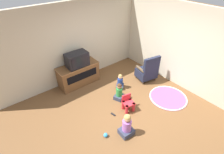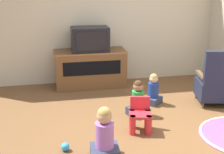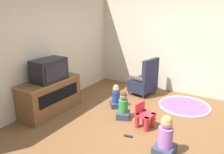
% 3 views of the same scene
% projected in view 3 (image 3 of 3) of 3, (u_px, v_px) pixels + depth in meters
% --- Properties ---
extents(ground_plane, '(30.00, 30.00, 0.00)m').
position_uv_depth(ground_plane, '(144.00, 127.00, 4.13)').
color(ground_plane, brown).
extents(wall_back, '(5.28, 0.12, 2.63)m').
position_uv_depth(wall_back, '(37.00, 50.00, 4.61)').
color(wall_back, beige).
rests_on(wall_back, ground_plane).
extents(wall_right, '(0.12, 5.40, 2.63)m').
position_uv_depth(wall_right, '(193.00, 44.00, 5.40)').
color(wall_right, beige).
rests_on(wall_right, ground_plane).
extents(tv_cabinet, '(1.37, 0.56, 0.72)m').
position_uv_depth(tv_cabinet, '(50.00, 96.00, 4.66)').
color(tv_cabinet, brown).
rests_on(tv_cabinet, ground_plane).
extents(television, '(0.70, 0.43, 0.46)m').
position_uv_depth(television, '(49.00, 70.00, 4.47)').
color(television, black).
rests_on(television, tv_cabinet).
extents(black_armchair, '(0.73, 0.65, 0.96)m').
position_uv_depth(black_armchair, '(144.00, 81.00, 5.62)').
color(black_armchair, brown).
rests_on(black_armchair, ground_plane).
extents(yellow_kid_chair, '(0.36, 0.35, 0.47)m').
position_uv_depth(yellow_kid_chair, '(144.00, 117.00, 4.09)').
color(yellow_kid_chair, red).
rests_on(yellow_kid_chair, ground_plane).
extents(play_mat, '(1.16, 1.16, 0.04)m').
position_uv_depth(play_mat, '(184.00, 106.00, 5.02)').
color(play_mat, '#A54C8C').
rests_on(play_mat, ground_plane).
extents(child_watching_left, '(0.36, 0.34, 0.57)m').
position_uv_depth(child_watching_left, '(123.00, 107.00, 4.42)').
color(child_watching_left, '#33384C').
rests_on(child_watching_left, ground_plane).
extents(child_watching_center, '(0.35, 0.31, 0.66)m').
position_uv_depth(child_watching_center, '(165.00, 138.00, 3.28)').
color(child_watching_center, '#33384C').
rests_on(child_watching_center, ground_plane).
extents(child_watching_right, '(0.36, 0.36, 0.53)m').
position_uv_depth(child_watching_right, '(116.00, 97.00, 4.92)').
color(child_watching_right, '#33384C').
rests_on(child_watching_right, ground_plane).
extents(remote_control, '(0.07, 0.16, 0.02)m').
position_uv_depth(remote_control, '(128.00, 136.00, 3.82)').
color(remote_control, black).
rests_on(remote_control, ground_plane).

